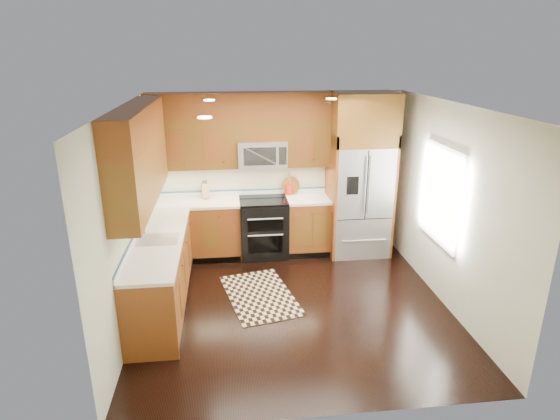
{
  "coord_description": "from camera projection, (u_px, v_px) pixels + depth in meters",
  "views": [
    {
      "loc": [
        -0.8,
        -5.39,
        3.22
      ],
      "look_at": [
        -0.11,
        0.6,
        1.13
      ],
      "focal_mm": 30.0,
      "sensor_mm": 36.0,
      "label": 1
    }
  ],
  "objects": [
    {
      "name": "microwave",
      "position": [
        262.0,
        154.0,
        7.32
      ],
      "size": [
        0.76,
        0.4,
        0.42
      ],
      "color": "#B2B2B7",
      "rests_on": "ground"
    },
    {
      "name": "sink_faucet",
      "position": [
        155.0,
        235.0,
        5.9
      ],
      "size": [
        0.54,
        0.44,
        0.37
      ],
      "color": "#B2B2B7",
      "rests_on": "countertop"
    },
    {
      "name": "cutting_board",
      "position": [
        291.0,
        193.0,
        7.73
      ],
      "size": [
        0.35,
        0.35,
        0.02
      ],
      "primitive_type": "cylinder",
      "rotation": [
        0.0,
        0.0,
        0.2
      ],
      "color": "brown",
      "rests_on": "countertop"
    },
    {
      "name": "upper_cabinets",
      "position": [
        201.0,
        140.0,
        6.43
      ],
      "size": [
        2.85,
        3.0,
        1.15
      ],
      "color": "brown",
      "rests_on": "ground"
    },
    {
      "name": "knife_block",
      "position": [
        205.0,
        191.0,
        7.49
      ],
      "size": [
        0.13,
        0.16,
        0.3
      ],
      "color": "tan",
      "rests_on": "countertop"
    },
    {
      "name": "ground",
      "position": [
        293.0,
        305.0,
        6.2
      ],
      "size": [
        4.0,
        4.0,
        0.0
      ],
      "primitive_type": "plane",
      "color": "black",
      "rests_on": "ground"
    },
    {
      "name": "countertop",
      "position": [
        209.0,
        217.0,
        6.73
      ],
      "size": [
        2.86,
        3.01,
        0.04
      ],
      "color": "silver",
      "rests_on": "base_cabinets"
    },
    {
      "name": "wall_left",
      "position": [
        128.0,
        219.0,
        5.55
      ],
      "size": [
        0.02,
        4.0,
        2.6
      ],
      "primitive_type": "cube",
      "color": "beige",
      "rests_on": "ground"
    },
    {
      "name": "base_cabinets",
      "position": [
        201.0,
        251.0,
        6.76
      ],
      "size": [
        2.85,
        3.0,
        0.9
      ],
      "color": "brown",
      "rests_on": "ground"
    },
    {
      "name": "wall_back",
      "position": [
        277.0,
        172.0,
        7.65
      ],
      "size": [
        4.0,
        0.02,
        2.6
      ],
      "primitive_type": "cube",
      "color": "beige",
      "rests_on": "ground"
    },
    {
      "name": "range",
      "position": [
        264.0,
        228.0,
        7.58
      ],
      "size": [
        0.76,
        0.67,
        0.95
      ],
      "color": "black",
      "rests_on": "ground"
    },
    {
      "name": "wall_right",
      "position": [
        448.0,
        207.0,
        5.99
      ],
      "size": [
        0.02,
        4.0,
        2.6
      ],
      "primitive_type": "cube",
      "color": "beige",
      "rests_on": "ground"
    },
    {
      "name": "window",
      "position": [
        441.0,
        195.0,
        6.14
      ],
      "size": [
        0.04,
        1.1,
        1.3
      ],
      "color": "white",
      "rests_on": "ground"
    },
    {
      "name": "rug",
      "position": [
        260.0,
        295.0,
        6.43
      ],
      "size": [
        1.11,
        1.54,
        0.01
      ],
      "primitive_type": "cube",
      "rotation": [
        0.0,
        0.0,
        0.21
      ],
      "color": "black",
      "rests_on": "ground"
    },
    {
      "name": "refrigerator",
      "position": [
        360.0,
        176.0,
        7.44
      ],
      "size": [
        0.98,
        0.75,
        2.6
      ],
      "color": "#B2B2B7",
      "rests_on": "ground"
    },
    {
      "name": "utensil_crock",
      "position": [
        289.0,
        187.0,
        7.67
      ],
      "size": [
        0.17,
        0.17,
        0.37
      ],
      "color": "#B32516",
      "rests_on": "countertop"
    }
  ]
}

